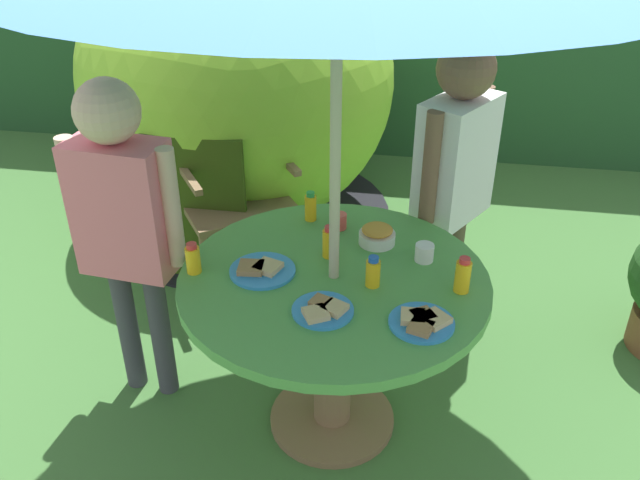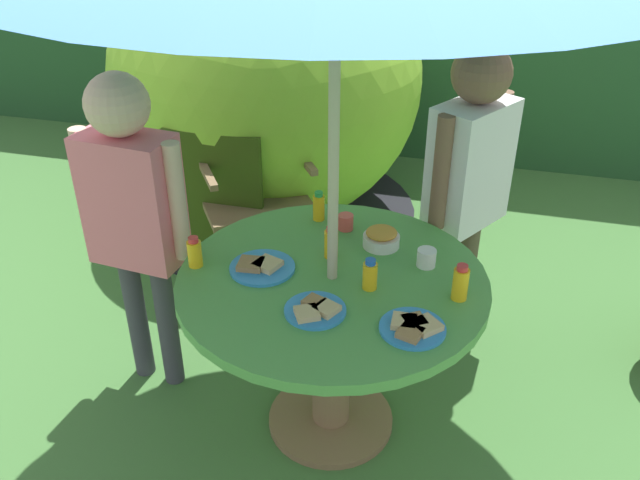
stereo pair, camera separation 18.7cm
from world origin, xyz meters
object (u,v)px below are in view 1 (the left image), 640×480
juice_bottle_near_left (373,272)px  juice_bottle_near_right (329,242)px  juice_bottle_far_left (311,207)px  snack_bowl (377,235)px  plate_center_back (323,310)px  cup_near (424,253)px  garden_table (333,313)px  child_in_white_shirt (456,160)px  child_in_pink_shirt (124,209)px  plate_mid_right (422,321)px  juice_bottle_center_front (463,276)px  dome_tent (238,82)px  cup_far (339,221)px  juice_bottle_far_right (193,259)px  plate_back_edge (261,270)px  wooden_chair (231,178)px

juice_bottle_near_left → juice_bottle_near_right: size_ratio=0.92×
juice_bottle_near_right → juice_bottle_far_left: 0.29m
snack_bowl → plate_center_back: bearing=-105.9°
cup_near → garden_table: bearing=-153.3°
child_in_white_shirt → juice_bottle_near_right: 0.72m
child_in_pink_shirt → plate_center_back: (0.79, -0.30, -0.15)m
snack_bowl → juice_bottle_near_left: 0.29m
child_in_pink_shirt → plate_mid_right: (1.11, -0.31, -0.15)m
juice_bottle_center_front → cup_near: bearing=127.1°
dome_tent → cup_far: 1.56m
garden_table → juice_bottle_far_right: bearing=-173.9°
snack_bowl → garden_table: bearing=-117.2°
plate_back_edge → juice_bottle_far_right: bearing=-171.2°
wooden_chair → juice_bottle_far_left: wooden_chair is taller
child_in_pink_shirt → plate_back_edge: (0.54, -0.10, -0.15)m
garden_table → cup_far: size_ratio=17.78×
plate_center_back → juice_bottle_far_left: juice_bottle_far_left is taller
juice_bottle_far_right → juice_bottle_center_front: (0.94, 0.04, 0.01)m
snack_bowl → juice_bottle_far_left: (-0.28, 0.14, 0.02)m
juice_bottle_near_right → juice_bottle_far_left: (-0.12, 0.26, -0.00)m
plate_back_edge → garden_table: bearing=3.5°
juice_bottle_near_left → juice_bottle_center_front: bearing=3.1°
juice_bottle_near_left → juice_bottle_near_right: juice_bottle_near_right is taller
dome_tent → juice_bottle_far_left: size_ratio=14.81×
garden_table → juice_bottle_center_front: juice_bottle_center_front is taller
plate_center_back → juice_bottle_near_right: (-0.03, 0.35, 0.05)m
juice_bottle_center_front → dome_tent: bearing=126.1°
plate_mid_right → cup_far: cup_far is taller
juice_bottle_near_left → cup_near: size_ratio=1.68×
child_in_pink_shirt → juice_bottle_near_right: 0.77m
child_in_white_shirt → garden_table: bearing=0.0°
garden_table → plate_center_back: size_ratio=5.42×
plate_back_edge → juice_bottle_near_left: size_ratio=2.04×
plate_mid_right → juice_bottle_center_front: juice_bottle_center_front is taller
plate_back_edge → juice_bottle_far_right: juice_bottle_far_right is taller
child_in_white_shirt → dome_tent: bearing=-98.3°
plate_mid_right → cup_near: bearing=90.9°
juice_bottle_far_left → garden_table: bearing=-68.8°
juice_bottle_far_left → cup_far: juice_bottle_far_left is taller
wooden_chair → cup_far: bearing=-79.2°
snack_bowl → plate_mid_right: size_ratio=0.66×
wooden_chair → dome_tent: dome_tent is taller
plate_center_back → plate_mid_right: (0.32, -0.01, 0.00)m
plate_mid_right → juice_bottle_center_front: 0.25m
snack_bowl → plate_center_back: (-0.13, -0.47, -0.02)m
child_in_pink_shirt → cup_far: bearing=24.7°
snack_bowl → juice_bottle_far_left: size_ratio=1.13×
garden_table → plate_mid_right: (0.32, -0.23, 0.18)m
juice_bottle_near_right → child_in_pink_shirt: bearing=-176.3°
plate_center_back → juice_bottle_near_right: 0.35m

